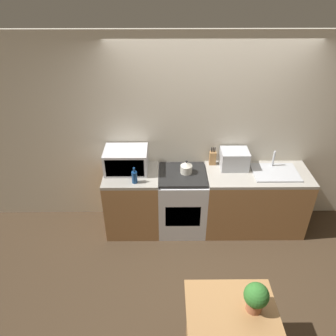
{
  "coord_description": "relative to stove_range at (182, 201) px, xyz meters",
  "views": [
    {
      "loc": [
        -0.54,
        -2.66,
        3.25
      ],
      "look_at": [
        -0.51,
        0.78,
        1.05
      ],
      "focal_mm": 35.0,
      "sensor_mm": 36.0,
      "label": 1
    }
  ],
  "objects": [
    {
      "name": "stove_range",
      "position": [
        0.0,
        0.0,
        0.0
      ],
      "size": [
        0.63,
        0.62,
        0.9
      ],
      "color": "silver",
      "rests_on": "ground_plane"
    },
    {
      "name": "microwave",
      "position": [
        -0.73,
        0.09,
        0.6
      ],
      "size": [
        0.55,
        0.4,
        0.3
      ],
      "color": "silver",
      "rests_on": "counter_left_run"
    },
    {
      "name": "knife_block",
      "position": [
        0.41,
        0.23,
        0.55
      ],
      "size": [
        0.09,
        0.07,
        0.26
      ],
      "color": "#9E7042",
      "rests_on": "counter_right_run"
    },
    {
      "name": "dining_table",
      "position": [
        0.33,
        -1.87,
        0.2
      ],
      "size": [
        0.77,
        0.59,
        0.78
      ],
      "color": "#9E7042",
      "rests_on": "ground_plane"
    },
    {
      "name": "bottle",
      "position": [
        -0.61,
        -0.19,
        0.54
      ],
      "size": [
        0.07,
        0.07,
        0.22
      ],
      "color": "navy",
      "rests_on": "counter_left_run"
    },
    {
      "name": "toaster_oven",
      "position": [
        0.68,
        0.15,
        0.58
      ],
      "size": [
        0.36,
        0.28,
        0.25
      ],
      "color": "#ADAFB5",
      "rests_on": "counter_right_run"
    },
    {
      "name": "counter_left_run",
      "position": [
        -0.67,
        0.0,
        0.0
      ],
      "size": [
        0.71,
        0.62,
        0.9
      ],
      "color": "olive",
      "rests_on": "ground_plane"
    },
    {
      "name": "sink_basin",
      "position": [
        1.2,
        0.01,
        0.47
      ],
      "size": [
        0.58,
        0.43,
        0.24
      ],
      "color": "#ADAFB5",
      "rests_on": "counter_right_run"
    },
    {
      "name": "kettle",
      "position": [
        0.05,
        0.02,
        0.53
      ],
      "size": [
        0.15,
        0.15,
        0.18
      ],
      "color": "beige",
      "rests_on": "stove_range"
    },
    {
      "name": "potted_plant",
      "position": [
        0.51,
        -1.87,
        0.49
      ],
      "size": [
        0.21,
        0.21,
        0.28
      ],
      "color": "#9E5B3D",
      "rests_on": "dining_table"
    },
    {
      "name": "wall_back",
      "position": [
        0.32,
        0.34,
        0.85
      ],
      "size": [
        10.0,
        0.06,
        2.6
      ],
      "color": "beige",
      "rests_on": "ground_plane"
    },
    {
      "name": "ground_plane",
      "position": [
        0.32,
        -0.87,
        -0.45
      ],
      "size": [
        16.0,
        16.0,
        0.0
      ],
      "primitive_type": "plane",
      "color": "#3D2D1E"
    },
    {
      "name": "counter_right_run",
      "position": [
        0.99,
        0.0,
        0.0
      ],
      "size": [
        1.35,
        0.62,
        0.9
      ],
      "color": "olive",
      "rests_on": "ground_plane"
    }
  ]
}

